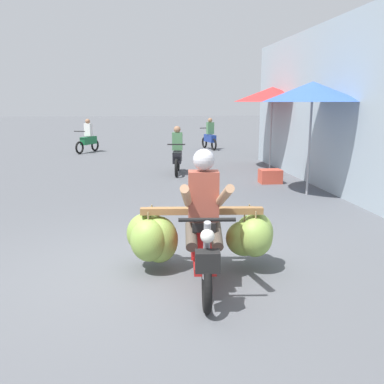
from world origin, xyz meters
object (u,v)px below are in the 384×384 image
(motorbike_distant_ahead_left, at_px, (210,137))
(produce_crate, at_px, (270,176))
(market_umbrella_further_along, at_px, (313,92))
(motorbike_distant_far_ahead, at_px, (88,139))
(motorbike_distant_ahead_right, at_px, (177,154))
(market_umbrella_near_shop, at_px, (272,94))
(motorbike_main_loaded, at_px, (197,234))

(motorbike_distant_ahead_left, relative_size, produce_crate, 2.85)
(motorbike_distant_ahead_left, height_order, market_umbrella_further_along, market_umbrella_further_along)
(motorbike_distant_far_ahead, bearing_deg, market_umbrella_further_along, -57.41)
(motorbike_distant_far_ahead, distance_m, produce_crate, 9.43)
(motorbike_distant_ahead_left, height_order, motorbike_distant_ahead_right, same)
(market_umbrella_near_shop, bearing_deg, produce_crate, -107.56)
(motorbike_distant_far_ahead, relative_size, produce_crate, 2.60)
(motorbike_main_loaded, distance_m, market_umbrella_near_shop, 8.93)
(motorbike_distant_far_ahead, bearing_deg, market_umbrella_near_shop, -40.35)
(motorbike_main_loaded, bearing_deg, motorbike_distant_ahead_left, 79.41)
(motorbike_main_loaded, bearing_deg, produce_crate, 63.81)
(market_umbrella_near_shop, bearing_deg, motorbike_distant_far_ahead, 139.65)
(market_umbrella_near_shop, distance_m, market_umbrella_further_along, 3.89)
(motorbike_main_loaded, distance_m, produce_crate, 6.26)
(motorbike_main_loaded, height_order, market_umbrella_near_shop, market_umbrella_near_shop)
(motorbike_distant_ahead_left, distance_m, market_umbrella_further_along, 9.79)
(motorbike_distant_ahead_right, distance_m, market_umbrella_further_along, 4.59)
(motorbike_distant_ahead_left, bearing_deg, market_umbrella_further_along, -86.54)
(motorbike_main_loaded, relative_size, market_umbrella_further_along, 0.76)
(motorbike_distant_far_ahead, height_order, produce_crate, motorbike_distant_far_ahead)
(motorbike_main_loaded, relative_size, motorbike_distant_far_ahead, 1.32)
(motorbike_distant_far_ahead, bearing_deg, motorbike_main_loaded, -78.51)
(market_umbrella_further_along, bearing_deg, motorbike_distant_ahead_left, 93.46)
(motorbike_distant_far_ahead, distance_m, market_umbrella_near_shop, 8.35)
(motorbike_distant_ahead_right, height_order, market_umbrella_further_along, market_umbrella_further_along)
(produce_crate, bearing_deg, motorbike_distant_far_ahead, 125.40)
(market_umbrella_further_along, bearing_deg, motorbike_distant_far_ahead, 122.59)
(motorbike_distant_ahead_left, distance_m, motorbike_distant_ahead_right, 6.63)
(motorbike_main_loaded, distance_m, market_umbrella_further_along, 5.50)
(market_umbrella_further_along, bearing_deg, produce_crate, 104.98)
(produce_crate, bearing_deg, motorbike_distant_ahead_left, 91.31)
(motorbike_main_loaded, relative_size, motorbike_distant_ahead_right, 1.19)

